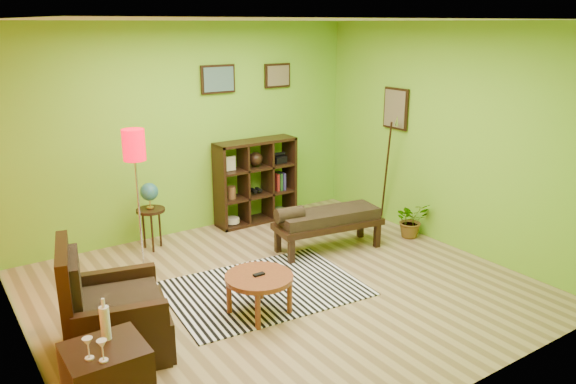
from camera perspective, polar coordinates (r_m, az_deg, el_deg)
ground at (r=6.18m, az=-0.60°, el=-9.83°), size 5.00×5.00×0.00m
room_shell at (r=5.57m, az=-1.54°, el=6.75°), size 5.04×4.54×2.82m
zebra_rug at (r=6.18m, az=-2.43°, el=-9.78°), size 2.16×1.62×0.01m
coffee_table at (r=5.56m, az=-2.96°, el=-8.98°), size 0.67×0.67×0.43m
armchair at (r=5.21m, az=-17.61°, el=-12.23°), size 1.02×1.02×1.04m
floor_lamp at (r=6.32m, az=-15.30°, el=3.31°), size 0.25×0.25×1.68m
globe_table at (r=7.21m, az=-13.87°, el=-0.73°), size 0.36×0.36×0.87m
cube_shelf at (r=8.03m, az=-3.19°, el=1.10°), size 1.20×0.35×1.20m
bench at (r=7.06m, az=3.84°, el=-2.79°), size 1.44×0.70×0.64m
potted_plant at (r=7.73m, az=12.38°, el=-3.13°), size 0.55×0.58×0.38m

